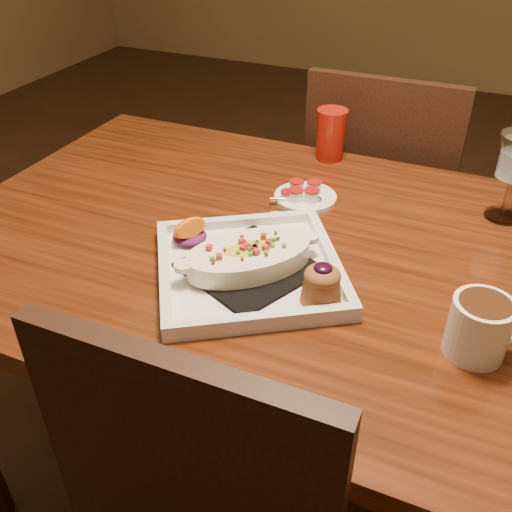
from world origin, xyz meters
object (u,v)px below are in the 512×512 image
at_px(chair_far, 379,209).
at_px(saucer, 304,195).
at_px(coffee_mug, 482,326).
at_px(red_tumbler, 331,135).
at_px(table, 314,291).
at_px(plate, 254,264).

height_order(chair_far, saucer, chair_far).
bearing_deg(coffee_mug, red_tumbler, 103.31).
distance_m(saucer, red_tumbler, 0.23).
xyz_separation_m(table, chair_far, (-0.00, 0.63, -0.15)).
bearing_deg(plate, red_tumbler, 60.23).
xyz_separation_m(table, red_tumbler, (-0.10, 0.40, 0.16)).
bearing_deg(plate, table, 25.63).
height_order(table, plate, plate).
height_order(table, saucer, saucer).
bearing_deg(plate, coffee_mug, -38.90).
bearing_deg(coffee_mug, saucer, 116.59).
bearing_deg(red_tumbler, saucer, -86.44).
bearing_deg(coffee_mug, plate, 151.39).
distance_m(chair_far, coffee_mug, 0.90).
distance_m(table, saucer, 0.22).
bearing_deg(saucer, plate, -87.66).
distance_m(coffee_mug, red_tumbler, 0.69).
bearing_deg(chair_far, coffee_mug, 110.88).
relative_size(chair_far, coffee_mug, 7.62).
xyz_separation_m(plate, saucer, (-0.01, 0.30, -0.01)).
bearing_deg(red_tumbler, coffee_mug, -54.34).
distance_m(table, chair_far, 0.65).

